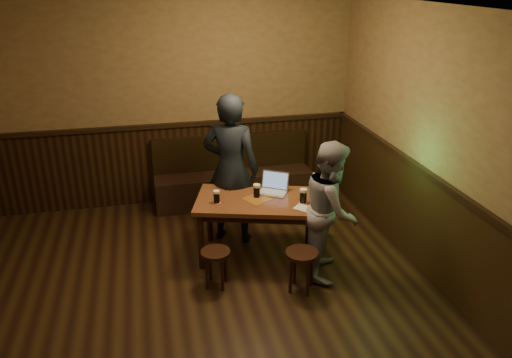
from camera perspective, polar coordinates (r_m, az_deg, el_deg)
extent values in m
cube|color=black|center=(4.84, -5.80, -17.15)|extent=(5.00, 6.00, 0.02)
cube|color=beige|center=(3.73, -7.59, 18.30)|extent=(5.00, 6.00, 0.02)
cube|color=olive|center=(6.93, -9.57, 8.37)|extent=(5.00, 0.02, 2.80)
cube|color=olive|center=(4.98, 23.39, 1.02)|extent=(0.02, 6.00, 2.80)
cube|color=black|center=(7.16, -9.11, 1.71)|extent=(4.98, 0.04, 1.10)
cube|color=black|center=(5.32, 21.71, -7.54)|extent=(0.04, 5.98, 1.10)
cube|color=black|center=(6.94, -9.39, 6.09)|extent=(4.98, 0.06, 0.06)
cube|color=black|center=(5.05, 22.37, -1.88)|extent=(0.06, 5.98, 0.06)
cube|color=black|center=(7.12, -2.57, -0.97)|extent=(2.20, 0.50, 0.45)
cube|color=black|center=(7.12, -2.94, 3.16)|extent=(2.20, 0.10, 0.50)
cube|color=#512E17|center=(5.59, 0.14, -2.51)|extent=(1.52, 1.13, 0.05)
cube|color=black|center=(5.62, 0.14, -3.18)|extent=(1.38, 0.99, 0.08)
cube|color=maroon|center=(5.57, 0.14, -2.27)|extent=(0.34, 0.34, 0.00)
cylinder|color=black|center=(5.55, -6.32, -7.09)|extent=(0.07, 0.07, 0.68)
cylinder|color=black|center=(6.08, -5.35, -4.19)|extent=(0.07, 0.07, 0.68)
cylinder|color=black|center=(5.48, 6.27, -7.50)|extent=(0.07, 0.07, 0.68)
cylinder|color=black|center=(6.02, 6.06, -4.52)|extent=(0.07, 0.07, 0.68)
cylinder|color=black|center=(5.21, -4.65, -8.38)|extent=(0.41, 0.41, 0.04)
cylinder|color=black|center=(5.37, -3.52, -9.81)|extent=(0.03, 0.03, 0.40)
cylinder|color=black|center=(5.40, -5.28, -9.67)|extent=(0.03, 0.03, 0.40)
cylinder|color=black|center=(5.27, -5.67, -10.63)|extent=(0.03, 0.03, 0.40)
cylinder|color=black|center=(5.24, -3.86, -10.78)|extent=(0.03, 0.03, 0.40)
cylinder|color=black|center=(5.13, 5.26, -8.48)|extent=(0.41, 0.41, 0.04)
cylinder|color=black|center=(5.31, 6.36, -10.13)|extent=(0.04, 0.04, 0.43)
cylinder|color=black|center=(5.34, 4.43, -9.85)|extent=(0.04, 0.04, 0.43)
cylinder|color=black|center=(5.19, 3.97, -10.88)|extent=(0.04, 0.04, 0.43)
cylinder|color=black|center=(5.16, 5.96, -11.18)|extent=(0.04, 0.04, 0.43)
cylinder|color=#B21518|center=(5.50, -4.50, -2.71)|extent=(0.09, 0.09, 0.00)
cylinder|color=silver|center=(5.50, -4.51, -2.68)|extent=(0.08, 0.08, 0.00)
cylinder|color=black|center=(5.47, -4.52, -2.12)|extent=(0.07, 0.07, 0.11)
cylinder|color=beige|center=(5.44, -4.55, -1.45)|extent=(0.07, 0.07, 0.03)
cylinder|color=#B21518|center=(5.62, 0.08, -2.08)|extent=(0.10, 0.10, 0.00)
cylinder|color=silver|center=(5.61, 0.08, -2.05)|extent=(0.09, 0.09, 0.00)
cylinder|color=black|center=(5.59, 0.08, -1.46)|extent=(0.07, 0.07, 0.12)
cylinder|color=beige|center=(5.56, 0.08, -0.75)|extent=(0.08, 0.08, 0.03)
cylinder|color=#B21518|center=(5.51, 5.39, -2.69)|extent=(0.11, 0.11, 0.00)
cylinder|color=silver|center=(5.51, 5.39, -2.66)|extent=(0.09, 0.09, 0.00)
cylinder|color=black|center=(5.48, 5.42, -2.04)|extent=(0.08, 0.08, 0.13)
cylinder|color=beige|center=(5.45, 5.45, -1.29)|extent=(0.08, 0.08, 0.03)
cube|color=silver|center=(5.71, 1.88, -1.57)|extent=(0.39, 0.36, 0.02)
cube|color=#B2B2B7|center=(5.71, 1.89, -1.48)|extent=(0.34, 0.30, 0.00)
cube|color=silver|center=(5.77, 2.22, -0.11)|extent=(0.30, 0.22, 0.21)
cube|color=#5975A6|center=(5.76, 2.20, -0.14)|extent=(0.27, 0.20, 0.18)
cube|color=silver|center=(5.38, 5.61, -3.34)|extent=(0.26, 0.26, 0.00)
imported|color=black|center=(5.89, -2.87, 1.13)|extent=(0.79, 0.69, 1.84)
imported|color=gray|center=(5.34, 8.59, -3.46)|extent=(0.82, 0.90, 1.50)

